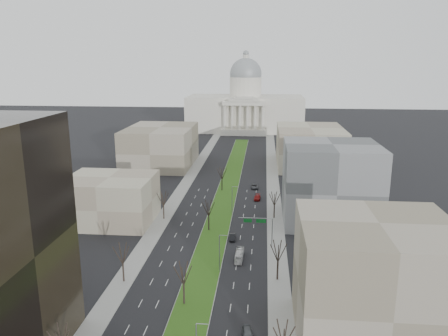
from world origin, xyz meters
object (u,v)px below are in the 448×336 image
Objects in this scene: car_red at (257,197)px; car_grey_far at (255,186)px; car_grey_near at (248,334)px; car_black at (232,237)px; box_van at (239,255)px.

car_red is 14.03m from car_grey_far.
car_grey_near is 94.19m from car_grey_far.
car_grey_far is at bearing 83.15° from car_grey_near.
car_black is at bearing -100.30° from car_grey_far.
box_van reaches higher than car_grey_near.
car_black is 37.03m from car_red.
box_van is at bearing 88.53° from car_grey_near.
car_grey_near reaches higher than car_black.
car_black is at bearing -96.37° from car_red.
car_black is at bearing 103.39° from box_van.
car_grey_far is 62.69m from box_van.
car_red is 0.69× the size of box_van.
car_grey_near is 80.21m from car_red.
box_van is (-3.32, 31.54, 0.27)m from car_grey_near.
car_grey_near is 0.61× the size of box_van.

